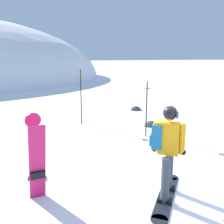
# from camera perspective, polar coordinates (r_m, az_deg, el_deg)

# --- Properties ---
(ground_plane) EXTENTS (300.00, 300.00, 0.00)m
(ground_plane) POSITION_cam_1_polar(r_m,az_deg,el_deg) (5.46, 15.23, -16.26)
(ground_plane) COLOR white
(snowboarder_main) EXTENTS (1.36, 1.40, 1.71)m
(snowboarder_main) POSITION_cam_1_polar(r_m,az_deg,el_deg) (4.83, 11.87, -7.98)
(snowboarder_main) COLOR black
(snowboarder_main) RESTS_ON ground
(spare_snowboard) EXTENTS (0.28, 0.48, 1.60)m
(spare_snowboard) POSITION_cam_1_polar(r_m,az_deg,el_deg) (4.78, -16.13, -9.79)
(spare_snowboard) COLOR #D11E5B
(spare_snowboard) RESTS_ON ground
(piste_marker_near) EXTENTS (0.20, 0.20, 2.13)m
(piste_marker_near) POSITION_cam_1_polar(r_m,az_deg,el_deg) (9.86, -6.80, 4.15)
(piste_marker_near) COLOR black
(piste_marker_near) RESTS_ON ground
(piste_marker_far) EXTENTS (0.20, 0.20, 1.82)m
(piste_marker_far) POSITION_cam_1_polar(r_m,az_deg,el_deg) (8.36, 7.58, 1.57)
(piste_marker_far) COLOR black
(piste_marker_far) RESTS_ON ground
(rock_dark) EXTENTS (0.53, 0.45, 0.37)m
(rock_dark) POSITION_cam_1_polar(r_m,az_deg,el_deg) (12.70, 5.20, 0.43)
(rock_dark) COLOR #4C4742
(rock_dark) RESTS_ON ground
(rock_mid) EXTENTS (0.39, 0.33, 0.27)m
(rock_mid) POSITION_cam_1_polar(r_m,az_deg,el_deg) (5.96, -16.08, -13.77)
(rock_mid) COLOR #282628
(rock_mid) RESTS_ON ground
(rock_small) EXTENTS (0.55, 0.47, 0.39)m
(rock_small) POSITION_cam_1_polar(r_m,az_deg,el_deg) (9.89, 8.56, -3.03)
(rock_small) COLOR #4C4742
(rock_small) RESTS_ON ground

